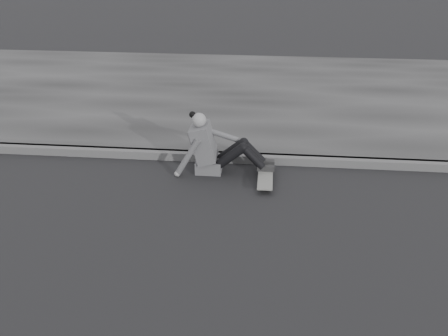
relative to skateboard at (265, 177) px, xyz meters
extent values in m
plane|color=black|center=(1.70, -1.99, -0.07)|extent=(80.00, 80.00, 0.00)
cube|color=#4F4F4F|center=(1.70, 0.59, -0.01)|extent=(24.00, 0.16, 0.12)
cube|color=#313131|center=(1.70, 3.61, -0.01)|extent=(24.00, 6.00, 0.12)
cylinder|color=#A1A19C|center=(-0.07, -0.26, -0.04)|extent=(0.03, 0.05, 0.05)
cylinder|color=#A1A19C|center=(0.07, -0.26, -0.04)|extent=(0.03, 0.05, 0.05)
cylinder|color=#A1A19C|center=(-0.07, 0.26, -0.04)|extent=(0.03, 0.05, 0.05)
cylinder|color=#A1A19C|center=(0.07, 0.26, -0.04)|extent=(0.03, 0.05, 0.05)
cube|color=#29292C|center=(0.00, -0.26, -0.02)|extent=(0.16, 0.04, 0.03)
cube|color=#29292C|center=(0.00, 0.26, -0.02)|extent=(0.16, 0.04, 0.03)
cube|color=slate|center=(0.00, 0.00, 0.01)|extent=(0.20, 0.78, 0.02)
cube|color=#515153|center=(-0.80, 0.25, 0.02)|extent=(0.36, 0.34, 0.18)
cube|color=#515153|center=(-0.87, 0.25, 0.36)|extent=(0.37, 0.40, 0.57)
cube|color=#515153|center=(-1.00, 0.25, 0.48)|extent=(0.14, 0.30, 0.20)
cylinder|color=gray|center=(-0.92, 0.25, 0.60)|extent=(0.09, 0.09, 0.08)
sphere|color=gray|center=(-0.93, 0.25, 0.69)|extent=(0.20, 0.20, 0.20)
sphere|color=black|center=(-1.02, 0.27, 0.76)|extent=(0.09, 0.09, 0.09)
cylinder|color=black|center=(-0.49, 0.16, 0.21)|extent=(0.43, 0.13, 0.39)
cylinder|color=black|center=(-0.49, 0.34, 0.21)|extent=(0.43, 0.13, 0.39)
cylinder|color=black|center=(-0.18, 0.16, 0.21)|extent=(0.35, 0.11, 0.36)
cylinder|color=black|center=(-0.18, 0.34, 0.21)|extent=(0.35, 0.11, 0.36)
sphere|color=black|center=(-0.32, 0.16, 0.35)|extent=(0.13, 0.13, 0.13)
sphere|color=black|center=(-0.32, 0.34, 0.35)|extent=(0.13, 0.13, 0.13)
cube|color=#262626|center=(0.00, 0.16, 0.05)|extent=(0.24, 0.08, 0.07)
cube|color=#262626|center=(0.00, 0.34, 0.05)|extent=(0.24, 0.08, 0.07)
cylinder|color=#515153|center=(-1.07, 0.04, 0.22)|extent=(0.38, 0.08, 0.58)
sphere|color=gray|center=(-1.22, 0.03, -0.03)|extent=(0.08, 0.08, 0.08)
cylinder|color=#515153|center=(-0.63, 0.41, 0.42)|extent=(0.48, 0.08, 0.21)
camera|label=1|loc=(0.03, -6.03, 3.10)|focal=40.00mm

